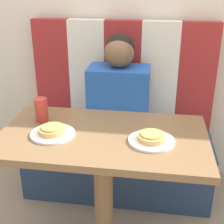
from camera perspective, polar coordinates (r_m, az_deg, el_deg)
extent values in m
cube|color=beige|center=(2.26, 2.47, 19.77)|extent=(7.00, 0.05, 2.60)
cube|color=navy|center=(2.30, 1.13, -9.00)|extent=(1.28, 0.52, 0.42)
cube|color=maroon|center=(2.36, -10.57, 7.25)|extent=(0.26, 0.08, 0.76)
cube|color=beige|center=(2.29, -4.44, 7.08)|extent=(0.26, 0.08, 0.76)
cube|color=maroon|center=(2.25, 1.98, 6.83)|extent=(0.26, 0.08, 0.76)
cube|color=beige|center=(2.23, 8.56, 6.48)|extent=(0.26, 0.08, 0.76)
cube|color=maroon|center=(2.25, 15.12, 6.05)|extent=(0.26, 0.08, 0.76)
cube|color=brown|center=(1.52, -1.69, -4.59)|extent=(1.01, 0.59, 0.03)
cylinder|color=brown|center=(1.73, -1.54, -15.54)|extent=(0.10, 0.10, 0.71)
cube|color=#2356B2|center=(2.09, 1.23, 1.66)|extent=(0.39, 0.25, 0.49)
sphere|color=brown|center=(1.99, 1.32, 10.83)|extent=(0.19, 0.19, 0.19)
sphere|color=black|center=(2.01, 1.41, 11.46)|extent=(0.19, 0.19, 0.19)
cylinder|color=white|center=(1.53, -10.78, -3.91)|extent=(0.21, 0.21, 0.01)
cylinder|color=white|center=(1.45, 7.23, -5.23)|extent=(0.21, 0.21, 0.01)
cylinder|color=tan|center=(1.52, -10.83, -3.30)|extent=(0.13, 0.13, 0.02)
cylinder|color=gold|center=(1.51, -10.88, -2.74)|extent=(0.10, 0.10, 0.01)
cylinder|color=tan|center=(1.44, 7.26, -4.59)|extent=(0.13, 0.13, 0.02)
cylinder|color=gold|center=(1.44, 7.29, -4.01)|extent=(0.10, 0.10, 0.01)
cylinder|color=#B23328|center=(1.66, -12.78, 0.39)|extent=(0.07, 0.07, 0.13)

